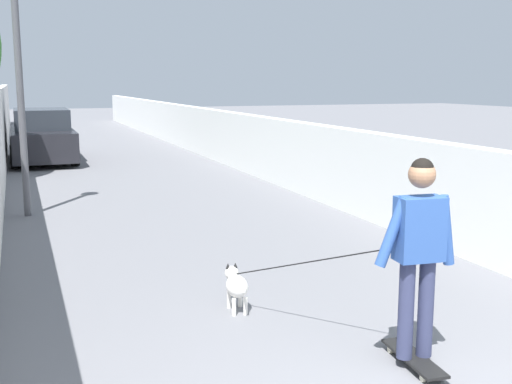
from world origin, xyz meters
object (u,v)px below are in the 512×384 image
(lamp_post, at_px, (17,47))
(person_skateboarder, at_px, (419,243))
(dog, at_px, (237,285))
(skateboard, at_px, (414,358))
(car_near, at_px, (42,137))

(lamp_post, distance_m, person_skateboarder, 8.24)
(person_skateboarder, height_order, dog, person_skateboarder)
(person_skateboarder, bearing_deg, lamp_post, 21.06)
(lamp_post, relative_size, dog, 2.07)
(skateboard, relative_size, person_skateboarder, 0.49)
(lamp_post, xyz_separation_m, dog, (-5.74, -1.93, -2.63))
(dog, bearing_deg, lamp_post, 18.61)
(dog, height_order, car_near, car_near)
(car_near, bearing_deg, skateboard, -171.60)
(lamp_post, bearing_deg, skateboard, -158.94)
(skateboard, height_order, dog, dog)
(person_skateboarder, relative_size, car_near, 0.38)
(skateboard, bearing_deg, lamp_post, 21.06)
(car_near, bearing_deg, person_skateboarder, -171.60)
(car_near, bearing_deg, lamp_post, 175.71)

